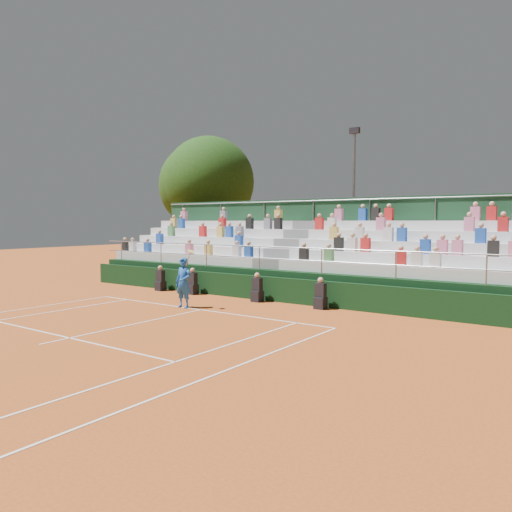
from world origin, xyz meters
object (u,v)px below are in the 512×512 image
Objects in this scene: tree_east at (209,182)px; floodlight_mast at (354,191)px; tennis_player at (183,283)px; tree_west at (203,186)px.

tree_east is 10.16m from floodlight_mast.
tennis_player is 17.05m from tree_west.
floodlight_mast is at bearing 87.80° from tennis_player.
tree_west is 1.00× the size of floodlight_mast.
tree_west is (-10.29, 12.73, 4.79)m from tennis_player.
tree_west is at bearing 159.74° from tree_east.
tennis_player is 16.39m from tree_east.
tree_east reaches higher than tennis_player.
tree_east is (0.82, -0.30, 0.18)m from tree_west.
tree_west reaches higher than tennis_player.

